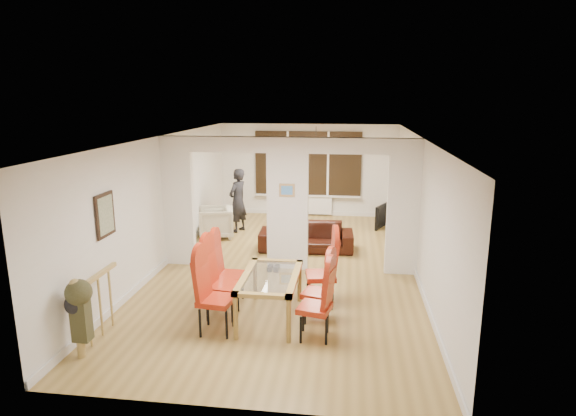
% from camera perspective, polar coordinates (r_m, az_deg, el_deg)
% --- Properties ---
extents(floor, '(5.00, 9.00, 0.01)m').
position_cam_1_polar(floor, '(9.70, -0.05, -7.08)').
color(floor, olive).
rests_on(floor, ground).
extents(room_walls, '(5.00, 9.00, 2.60)m').
position_cam_1_polar(room_walls, '(9.34, -0.05, 0.43)').
color(room_walls, silver).
rests_on(room_walls, floor).
extents(divider_wall, '(5.00, 0.18, 2.60)m').
position_cam_1_polar(divider_wall, '(9.34, -0.05, 0.43)').
color(divider_wall, white).
rests_on(divider_wall, floor).
extents(bay_window_blinds, '(3.00, 0.08, 1.80)m').
position_cam_1_polar(bay_window_blinds, '(13.65, 2.37, 5.31)').
color(bay_window_blinds, black).
rests_on(bay_window_blinds, room_walls).
extents(radiator, '(1.40, 0.08, 0.50)m').
position_cam_1_polar(radiator, '(13.82, 2.31, 0.35)').
color(radiator, white).
rests_on(radiator, floor).
extents(pendant_light, '(0.36, 0.36, 0.36)m').
position_cam_1_polar(pendant_light, '(12.42, 3.32, 7.54)').
color(pendant_light, orange).
rests_on(pendant_light, room_walls).
extents(stair_newel, '(0.40, 1.20, 1.10)m').
position_cam_1_polar(stair_newel, '(7.32, -21.60, -10.34)').
color(stair_newel, '#AA8F4E').
rests_on(stair_newel, floor).
extents(wall_poster, '(0.04, 0.52, 0.67)m').
position_cam_1_polar(wall_poster, '(7.77, -20.86, -0.77)').
color(wall_poster, gray).
rests_on(wall_poster, room_walls).
extents(pillar_photo, '(0.30, 0.03, 0.25)m').
position_cam_1_polar(pillar_photo, '(9.18, -0.13, 2.12)').
color(pillar_photo, '#4C8CD8').
rests_on(pillar_photo, divider_wall).
extents(dining_table, '(0.85, 1.51, 0.71)m').
position_cam_1_polar(dining_table, '(7.48, -2.12, -10.49)').
color(dining_table, olive).
rests_on(dining_table, floor).
extents(dining_chair_la, '(0.52, 0.52, 1.16)m').
position_cam_1_polar(dining_chair_la, '(7.07, -8.52, -10.09)').
color(dining_chair_la, '#9E2410').
rests_on(dining_chair_la, floor).
extents(dining_chair_lb, '(0.53, 0.53, 1.17)m').
position_cam_1_polar(dining_chair_lb, '(7.53, -7.81, -8.53)').
color(dining_chair_lb, '#9E2410').
rests_on(dining_chair_lb, floor).
extents(dining_chair_lc, '(0.47, 0.47, 1.12)m').
position_cam_1_polar(dining_chair_lc, '(8.00, -7.05, -7.38)').
color(dining_chair_lc, '#9E2410').
rests_on(dining_chair_lc, floor).
extents(dining_chair_ra, '(0.51, 0.51, 1.08)m').
position_cam_1_polar(dining_chair_ra, '(6.85, 3.19, -11.10)').
color(dining_chair_ra, '#9E2410').
rests_on(dining_chair_ra, floor).
extents(dining_chair_rb, '(0.50, 0.50, 1.03)m').
position_cam_1_polar(dining_chair_rb, '(7.38, 3.47, -9.51)').
color(dining_chair_rb, '#9E2410').
rests_on(dining_chair_rb, floor).
extents(dining_chair_rc, '(0.54, 0.54, 1.18)m').
position_cam_1_polar(dining_chair_rc, '(7.90, 3.91, -7.37)').
color(dining_chair_rc, '#9E2410').
rests_on(dining_chair_rc, floor).
extents(sofa, '(2.10, 0.90, 0.60)m').
position_cam_1_polar(sofa, '(10.74, 2.18, -3.39)').
color(sofa, black).
rests_on(sofa, floor).
extents(armchair, '(0.97, 0.98, 0.74)m').
position_cam_1_polar(armchair, '(11.79, -8.51, -1.68)').
color(armchair, beige).
rests_on(armchair, floor).
extents(person, '(0.69, 0.58, 1.60)m').
position_cam_1_polar(person, '(12.12, -5.97, 0.90)').
color(person, black).
rests_on(person, floor).
extents(television, '(1.03, 0.57, 0.61)m').
position_cam_1_polar(television, '(12.92, 10.82, -0.76)').
color(television, black).
rests_on(television, floor).
extents(coffee_table, '(1.04, 0.73, 0.22)m').
position_cam_1_polar(coffee_table, '(11.89, 3.17, -2.73)').
color(coffee_table, black).
rests_on(coffee_table, floor).
extents(bottle, '(0.07, 0.07, 0.28)m').
position_cam_1_polar(bottle, '(11.74, 1.99, -1.65)').
color(bottle, '#143F19').
rests_on(bottle, coffee_table).
extents(bowl, '(0.23, 0.23, 0.06)m').
position_cam_1_polar(bowl, '(11.90, 3.67, -2.04)').
color(bowl, black).
rests_on(bowl, coffee_table).
extents(shoes, '(0.22, 0.24, 0.09)m').
position_cam_1_polar(shoes, '(9.53, -1.75, -7.18)').
color(shoes, black).
rests_on(shoes, floor).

